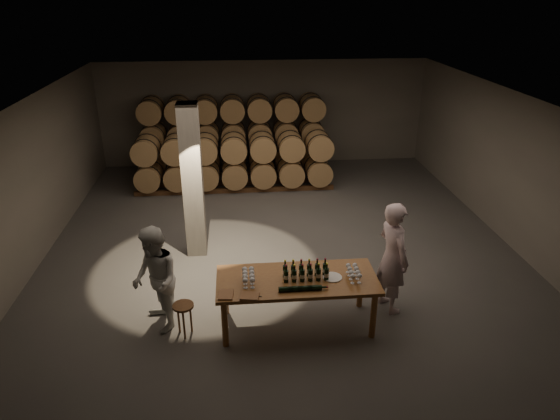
{
  "coord_description": "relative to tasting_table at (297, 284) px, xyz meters",
  "views": [
    {
      "loc": [
        -0.91,
        -9.32,
        5.21
      ],
      "look_at": [
        -0.07,
        -0.23,
        1.1
      ],
      "focal_mm": 32.0,
      "sensor_mm": 36.0,
      "label": 1
    }
  ],
  "objects": [
    {
      "name": "room",
      "position": [
        -1.8,
        2.7,
        0.8
      ],
      "size": [
        12.0,
        12.0,
        12.0
      ],
      "color": "#53514E",
      "rests_on": "ground"
    },
    {
      "name": "tasting_table",
      "position": [
        0.0,
        0.0,
        0.0
      ],
      "size": [
        2.6,
        1.1,
        0.9
      ],
      "color": "brown",
      "rests_on": "ground"
    },
    {
      "name": "barrel_stack_back",
      "position": [
        -0.96,
        7.7,
        0.4
      ],
      "size": [
        5.48,
        0.95,
        2.31
      ],
      "color": "brown",
      "rests_on": "ground"
    },
    {
      "name": "barrel_stack_front",
      "position": [
        -0.96,
        6.3,
        0.03
      ],
      "size": [
        5.48,
        0.95,
        1.57
      ],
      "color": "brown",
      "rests_on": "ground"
    },
    {
      "name": "bottle_cluster",
      "position": [
        0.14,
        -0.01,
        0.22
      ],
      "size": [
        0.73,
        0.23,
        0.31
      ],
      "color": "black",
      "rests_on": "tasting_table"
    },
    {
      "name": "lying_bottles",
      "position": [
        0.01,
        -0.35,
        0.14
      ],
      "size": [
        0.77,
        0.08,
        0.08
      ],
      "color": "black",
      "rests_on": "tasting_table"
    },
    {
      "name": "glass_cluster_left",
      "position": [
        -0.78,
        -0.03,
        0.24
      ],
      "size": [
        0.2,
        0.42,
        0.18
      ],
      "color": "silver",
      "rests_on": "tasting_table"
    },
    {
      "name": "glass_cluster_right",
      "position": [
        0.91,
        -0.05,
        0.23
      ],
      "size": [
        0.19,
        0.41,
        0.17
      ],
      "color": "silver",
      "rests_on": "tasting_table"
    },
    {
      "name": "plate",
      "position": [
        0.57,
        -0.02,
        0.11
      ],
      "size": [
        0.31,
        0.31,
        0.02
      ],
      "primitive_type": "cylinder",
      "color": "white",
      "rests_on": "tasting_table"
    },
    {
      "name": "notebook_near",
      "position": [
        -0.78,
        -0.45,
        0.12
      ],
      "size": [
        0.31,
        0.27,
        0.03
      ],
      "primitive_type": "cube",
      "rotation": [
        0.0,
        0.0,
        -0.17
      ],
      "color": "brown",
      "rests_on": "tasting_table"
    },
    {
      "name": "notebook_corner",
      "position": [
        -1.14,
        -0.37,
        0.12
      ],
      "size": [
        0.25,
        0.3,
        0.02
      ],
      "primitive_type": "cube",
      "rotation": [
        0.0,
        0.0,
        -0.1
      ],
      "color": "brown",
      "rests_on": "tasting_table"
    },
    {
      "name": "pen",
      "position": [
        -0.67,
        -0.45,
        0.11
      ],
      "size": [
        0.15,
        0.03,
        0.01
      ],
      "primitive_type": "cylinder",
      "rotation": [
        0.0,
        1.57,
        -0.14
      ],
      "color": "black",
      "rests_on": "tasting_table"
    },
    {
      "name": "stool",
      "position": [
        -1.84,
        -0.09,
        -0.33
      ],
      "size": [
        0.34,
        0.34,
        0.57
      ],
      "rotation": [
        0.0,
        0.0,
        -0.0
      ],
      "color": "brown",
      "rests_on": "ground"
    },
    {
      "name": "person_man",
      "position": [
        1.67,
        0.35,
        0.21
      ],
      "size": [
        0.69,
        0.85,
        2.01
      ],
      "primitive_type": "imported",
      "rotation": [
        0.0,
        0.0,
        1.89
      ],
      "color": "silver",
      "rests_on": "ground"
    },
    {
      "name": "person_woman",
      "position": [
        -2.27,
        0.16,
        0.11
      ],
      "size": [
        0.97,
        1.07,
        1.81
      ],
      "primitive_type": "imported",
      "rotation": [
        0.0,
        0.0,
        -1.18
      ],
      "color": "silver",
      "rests_on": "ground"
    }
  ]
}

